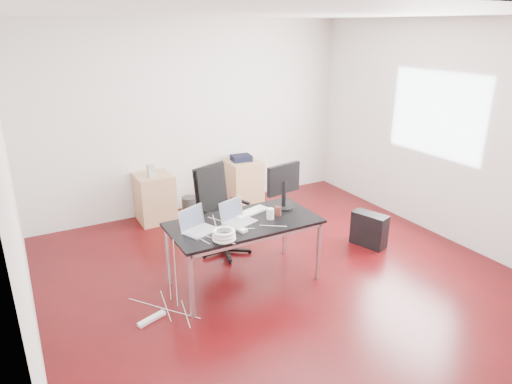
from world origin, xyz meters
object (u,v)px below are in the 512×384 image
office_chair (220,206)px  pc_tower (369,230)px  filing_cabinet_right (243,182)px  desk (244,226)px  filing_cabinet_left (155,198)px

office_chair → pc_tower: office_chair is taller
filing_cabinet_right → pc_tower: bearing=-70.9°
desk → pc_tower: 1.88m
filing_cabinet_right → pc_tower: 2.24m
office_chair → pc_tower: (1.74, -0.79, -0.39)m
filing_cabinet_left → filing_cabinet_right: size_ratio=1.00×
desk → pc_tower: (1.83, 0.02, -0.46)m
desk → filing_cabinet_right: size_ratio=2.29×
desk → filing_cabinet_left: 2.18m
filing_cabinet_left → pc_tower: bearing=-44.2°
desk → office_chair: bearing=84.1°
desk → filing_cabinet_right: (1.09, 2.13, -0.33)m
desk → office_chair: size_ratio=1.48×
desk → filing_cabinet_left: bearing=99.2°
filing_cabinet_right → pc_tower: size_ratio=1.56×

